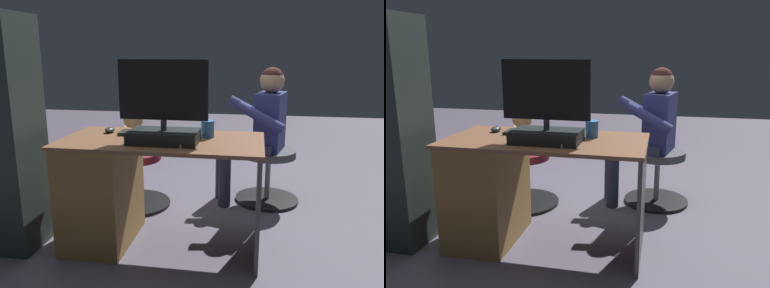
% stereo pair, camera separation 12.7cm
% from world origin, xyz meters
% --- Properties ---
extents(ground_plane, '(10.00, 10.00, 0.00)m').
position_xyz_m(ground_plane, '(0.00, 0.00, 0.00)').
color(ground_plane, '#5A5466').
extents(desk, '(1.25, 0.63, 0.71)m').
position_xyz_m(desk, '(0.32, 0.37, 0.38)').
color(desk, brown).
rests_on(desk, ground_plane).
extents(monitor, '(0.53, 0.24, 0.49)m').
position_xyz_m(monitor, '(-0.04, 0.46, 0.86)').
color(monitor, black).
rests_on(monitor, desk).
extents(keyboard, '(0.42, 0.14, 0.02)m').
position_xyz_m(keyboard, '(0.09, 0.26, 0.72)').
color(keyboard, black).
rests_on(keyboard, desk).
extents(computer_mouse, '(0.06, 0.10, 0.04)m').
position_xyz_m(computer_mouse, '(0.39, 0.24, 0.73)').
color(computer_mouse, '#25302E').
rests_on(computer_mouse, desk).
extents(cup, '(0.08, 0.08, 0.11)m').
position_xyz_m(cup, '(-0.27, 0.27, 0.77)').
color(cup, '#3372BF').
rests_on(cup, desk).
extents(tv_remote, '(0.09, 0.16, 0.02)m').
position_xyz_m(tv_remote, '(0.18, 0.34, 0.72)').
color(tv_remote, black).
rests_on(tv_remote, desk).
extents(notebook_binder, '(0.27, 0.34, 0.02)m').
position_xyz_m(notebook_binder, '(-0.08, 0.42, 0.72)').
color(notebook_binder, beige).
rests_on(notebook_binder, desk).
extents(office_chair_teddy, '(0.56, 0.56, 0.45)m').
position_xyz_m(office_chair_teddy, '(0.39, -0.26, 0.25)').
color(office_chair_teddy, black).
rests_on(office_chair_teddy, ground_plane).
extents(teddy_bear, '(0.25, 0.26, 0.36)m').
position_xyz_m(teddy_bear, '(0.39, -0.27, 0.61)').
color(teddy_bear, tan).
rests_on(teddy_bear, office_chair_teddy).
extents(visitor_chair, '(0.52, 0.52, 0.45)m').
position_xyz_m(visitor_chair, '(-0.68, -0.52, 0.27)').
color(visitor_chair, black).
rests_on(visitor_chair, ground_plane).
extents(person, '(0.57, 0.55, 1.12)m').
position_xyz_m(person, '(-0.60, -0.50, 0.66)').
color(person, '#383E80').
rests_on(person, ground_plane).
extents(equipment_rack, '(0.44, 0.36, 1.46)m').
position_xyz_m(equipment_rack, '(1.00, 0.52, 0.73)').
color(equipment_rack, '#28332E').
rests_on(equipment_rack, ground_plane).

